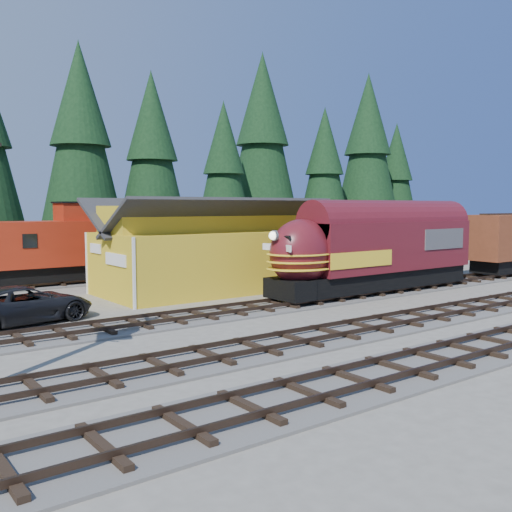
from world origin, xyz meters
TOP-DOWN VIEW (x-y plane):
  - ground at (0.00, 0.00)m, footprint 120.00×120.00m
  - track_siding at (10.00, 4.00)m, footprint 68.00×3.20m
  - track_main_south at (10.00, -2.00)m, footprint 68.00×3.20m
  - depot at (-0.00, 10.50)m, footprint 12.80×7.00m
  - conifer_backdrop at (4.77, 24.08)m, footprint 79.82×22.81m
  - locomotive at (6.23, 4.00)m, footprint 14.22×2.83m
  - caboose at (-5.82, 18.00)m, footprint 8.99×2.61m
  - pickup_truck_a at (-11.00, 7.36)m, footprint 6.04×3.64m

SIDE VIEW (x-z plane):
  - ground at x=0.00m, z-range 0.00..0.00m
  - track_siding at x=10.00m, z-range -0.11..0.22m
  - track_main_south at x=10.00m, z-range -0.11..0.22m
  - pickup_truck_a at x=-11.00m, z-range 0.00..1.57m
  - locomotive at x=6.23m, z-range 0.36..4.23m
  - caboose at x=-5.82m, z-range 0.02..4.69m
  - depot at x=0.00m, z-range 0.31..5.61m
  - conifer_backdrop at x=4.77m, z-range 1.34..18.81m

